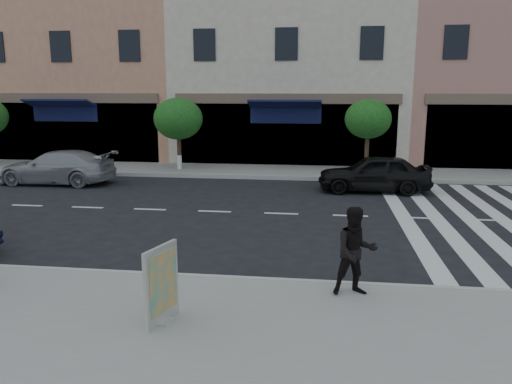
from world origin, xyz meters
name	(u,v)px	position (x,y,z in m)	size (l,w,h in m)	color
ground	(267,259)	(0.00, 0.00, 0.00)	(120.00, 120.00, 0.00)	black
sidewalk_near	(238,342)	(0.00, -3.75, 0.07)	(60.00, 4.50, 0.15)	gray
sidewalk_far	(294,172)	(0.00, 11.00, 0.07)	(60.00, 3.00, 0.15)	gray
building_west_mid	(100,25)	(-11.00, 17.00, 7.00)	(10.00, 9.00, 14.00)	tan
building_centre	(292,51)	(-0.50, 17.00, 5.50)	(11.00, 9.00, 11.00)	beige
street_tree_wb	(178,119)	(-5.00, 10.80, 2.31)	(2.10, 2.10, 3.06)	#473323
street_tree_c	(368,119)	(3.00, 10.80, 2.36)	(1.90, 1.90, 3.04)	#473323
walker	(356,251)	(1.72, -2.00, 0.92)	(0.74, 0.58, 1.53)	black
poster_board	(162,286)	(-1.20, -3.44, 0.74)	(0.35, 0.77, 1.20)	beige
car_far_left	(57,167)	(-8.93, 7.60, 0.64)	(1.79, 4.41, 1.28)	#95959A
car_far_mid	(374,173)	(3.00, 7.60, 0.66)	(1.56, 3.89, 1.32)	black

